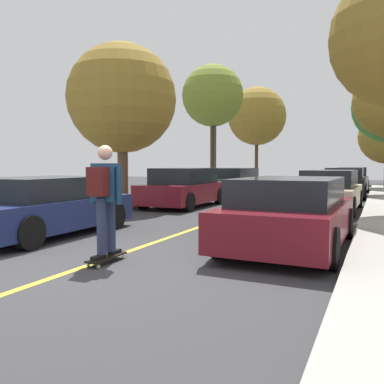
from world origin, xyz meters
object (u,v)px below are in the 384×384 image
at_px(parked_car_right_near, 330,191).
at_px(streetlamp, 215,139).
at_px(parked_car_left_nearest, 47,207).
at_px(parked_car_right_nearest, 291,213).
at_px(skateboard, 107,257).
at_px(parked_car_left_near, 184,188).
at_px(street_tree_left_near, 213,96).
at_px(parked_car_right_far, 345,183).
at_px(parked_car_right_farthest, 352,179).
at_px(street_tree_left_nearest, 122,99).
at_px(skateboarder, 104,194).
at_px(parked_car_left_far, 235,182).
at_px(street_tree_left_far, 257,116).

height_order(parked_car_right_near, streetlamp, streetlamp).
bearing_deg(parked_car_left_nearest, parked_car_right_near, 56.05).
distance_m(parked_car_left_nearest, parked_car_right_nearest, 5.17).
bearing_deg(skateboard, parked_car_left_near, 108.18).
relative_size(parked_car_right_near, street_tree_left_near, 0.67).
height_order(parked_car_right_far, parked_car_right_farthest, parked_car_right_far).
distance_m(parked_car_right_nearest, streetlamp, 15.09).
bearing_deg(streetlamp, street_tree_left_nearest, -91.50).
height_order(parked_car_right_nearest, street_tree_left_near, street_tree_left_near).
distance_m(skateboard, skateboarder, 1.01).
distance_m(parked_car_left_nearest, parked_car_left_far, 12.61).
xyz_separation_m(parked_car_right_far, street_tree_left_far, (-7.05, 9.40, 4.53)).
relative_size(street_tree_left_near, skateboard, 8.24).
relative_size(parked_car_left_nearest, street_tree_left_near, 0.59).
distance_m(parked_car_right_farthest, skateboarder, 20.98).
bearing_deg(street_tree_left_near, parked_car_left_near, -75.51).
distance_m(parked_car_right_farthest, street_tree_left_near, 9.82).
xyz_separation_m(street_tree_left_near, streetlamp, (0.22, -0.15, -2.40)).
distance_m(parked_car_left_nearest, parked_car_left_near, 6.75).
relative_size(parked_car_right_near, street_tree_left_nearest, 0.81).
bearing_deg(skateboarder, parked_car_left_far, 100.83).
relative_size(street_tree_left_near, streetlamp, 1.43).
height_order(street_tree_left_nearest, street_tree_left_near, street_tree_left_near).
height_order(parked_car_left_far, parked_car_right_far, parked_car_right_far).
bearing_deg(parked_car_right_near, street_tree_left_far, 114.12).
height_order(parked_car_left_nearest, street_tree_left_far, street_tree_left_far).
height_order(parked_car_right_near, parked_car_right_far, parked_car_right_far).
bearing_deg(parked_car_right_farthest, parked_car_right_near, -90.01).
bearing_deg(parked_car_right_near, parked_car_right_far, 90.00).
distance_m(parked_car_left_far, parked_car_right_near, 7.17).
bearing_deg(streetlamp, parked_car_right_farthest, 36.86).
bearing_deg(street_tree_left_nearest, skateboarder, -56.95).
xyz_separation_m(skateboard, skateboarder, (0.00, -0.03, 1.01)).
height_order(streetlamp, skateboard, streetlamp).
distance_m(parked_car_left_near, skateboard, 8.66).
bearing_deg(parked_car_right_nearest, skateboard, -134.41).
bearing_deg(parked_car_right_nearest, parked_car_right_near, 90.00).
relative_size(parked_car_right_farthest, streetlamp, 0.89).
distance_m(parked_car_left_nearest, parked_car_right_farthest, 20.00).
distance_m(parked_car_right_far, street_tree_left_near, 8.48).
xyz_separation_m(parked_car_left_near, parked_car_right_nearest, (5.08, -5.77, -0.05)).
height_order(parked_car_right_farthest, street_tree_left_far, street_tree_left_far).
bearing_deg(parked_car_right_far, parked_car_left_far, -165.83).
bearing_deg(parked_car_right_near, parked_car_left_far, 135.06).
height_order(parked_car_right_near, parked_car_right_farthest, parked_car_right_farthest).
bearing_deg(street_tree_left_far, parked_car_right_near, -65.88).
distance_m(parked_car_right_nearest, parked_car_right_farthest, 18.38).
height_order(parked_car_left_near, street_tree_left_nearest, street_tree_left_nearest).
height_order(street_tree_left_far, skateboard, street_tree_left_far).
xyz_separation_m(parked_car_right_near, parked_car_right_far, (-0.00, 6.35, 0.03)).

